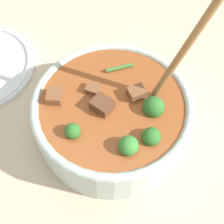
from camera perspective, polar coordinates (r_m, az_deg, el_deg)
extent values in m
plane|color=#C6B293|center=(0.63, 0.00, -3.03)|extent=(4.00, 4.00, 0.00)
cylinder|color=#B2C6BC|center=(0.59, 0.00, -0.92)|extent=(0.29, 0.29, 0.09)
torus|color=#B2C6BC|center=(0.55, 0.00, 1.47)|extent=(0.29, 0.29, 0.02)
cylinder|color=brown|center=(0.57, 0.00, 0.16)|extent=(0.27, 0.27, 0.05)
sphere|color=#2D6B28|center=(0.54, 7.62, 1.06)|extent=(0.04, 0.04, 0.04)
cylinder|color=#6B9956|center=(0.57, 7.30, -0.49)|extent=(0.01, 0.01, 0.02)
sphere|color=#2D6B28|center=(0.52, -7.22, -3.46)|extent=(0.03, 0.03, 0.03)
cylinder|color=#6B9956|center=(0.53, -6.99, -4.48)|extent=(0.01, 0.01, 0.01)
sphere|color=#387F33|center=(0.50, 3.00, -6.17)|extent=(0.03, 0.03, 0.03)
cylinder|color=#6B9956|center=(0.52, 2.89, -7.35)|extent=(0.01, 0.01, 0.02)
sphere|color=#2D6B28|center=(0.51, 7.18, -4.48)|extent=(0.03, 0.03, 0.03)
cylinder|color=#6B9956|center=(0.53, 6.92, -5.64)|extent=(0.01, 0.01, 0.01)
cube|color=brown|center=(0.54, -1.78, 1.13)|extent=(0.05, 0.04, 0.03)
cube|color=brown|center=(0.56, 4.50, 3.40)|extent=(0.04, 0.04, 0.02)
cube|color=brown|center=(0.56, -10.41, 2.73)|extent=(0.03, 0.03, 0.02)
cube|color=brown|center=(0.57, -3.45, 4.01)|extent=(0.03, 0.03, 0.02)
cylinder|color=#3D7533|center=(0.60, 1.10, 8.15)|extent=(0.05, 0.03, 0.01)
ellipsoid|color=olive|center=(0.57, 7.26, 2.58)|extent=(0.04, 0.03, 0.01)
cylinder|color=olive|center=(0.49, 13.01, 10.90)|extent=(0.09, 0.04, 0.23)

